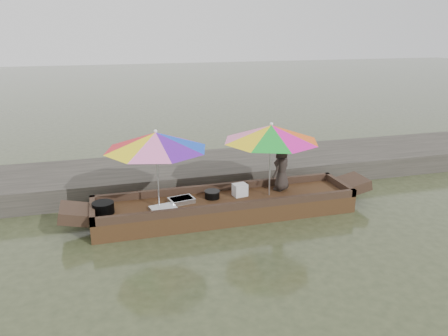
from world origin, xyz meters
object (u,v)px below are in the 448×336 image
object	(u,v)px
tray_scallop	(163,208)
charcoal_grill	(212,195)
vendor	(282,168)
umbrella_bow	(157,169)
umbrella_stern	(270,160)
tray_crayfish	(181,200)
boat_hull	(225,207)
cooking_pot	(103,208)
supply_bag	(240,190)

from	to	relation	value
tray_scallop	charcoal_grill	xyz separation A→B (m)	(1.07, 0.33, 0.04)
charcoal_grill	vendor	bearing A→B (deg)	2.41
umbrella_bow	umbrella_stern	bearing A→B (deg)	0.00
tray_crayfish	umbrella_bow	world-z (taller)	umbrella_bow
tray_crayfish	umbrella_stern	size ratio (longest dim) A/B	0.25
boat_hull	umbrella_bow	world-z (taller)	umbrella_bow
tray_scallop	tray_crayfish	bearing A→B (deg)	33.44
tray_scallop	umbrella_stern	distance (m)	2.39
cooking_pot	charcoal_grill	xyz separation A→B (m)	(2.18, 0.18, -0.04)
cooking_pot	tray_scallop	world-z (taller)	cooking_pot
cooking_pot	tray_crayfish	xyz separation A→B (m)	(1.52, 0.12, -0.06)
tray_scallop	vendor	size ratio (longest dim) A/B	0.49
boat_hull	umbrella_stern	size ratio (longest dim) A/B	2.71
supply_bag	boat_hull	bearing A→B (deg)	-160.65
supply_bag	vendor	size ratio (longest dim) A/B	0.28
tray_crayfish	tray_scallop	bearing A→B (deg)	-146.56
cooking_pot	tray_scallop	bearing A→B (deg)	-7.78
tray_crayfish	vendor	size ratio (longest dim) A/B	0.49
vendor	boat_hull	bearing A→B (deg)	-25.88
tray_crayfish	umbrella_bow	bearing A→B (deg)	-167.36
boat_hull	umbrella_stern	world-z (taller)	umbrella_stern
umbrella_stern	charcoal_grill	bearing A→B (deg)	172.44
vendor	umbrella_bow	world-z (taller)	umbrella_bow
vendor	tray_scallop	bearing A→B (deg)	-27.01
boat_hull	charcoal_grill	world-z (taller)	charcoal_grill
umbrella_bow	charcoal_grill	bearing A→B (deg)	8.07
charcoal_grill	umbrella_bow	distance (m)	1.33
supply_bag	umbrella_bow	distance (m)	1.83
boat_hull	umbrella_bow	size ratio (longest dim) A/B	2.70
charcoal_grill	umbrella_bow	xyz separation A→B (m)	(-1.12, -0.16, 0.70)
vendor	umbrella_stern	size ratio (longest dim) A/B	0.50
cooking_pot	supply_bag	distance (m)	2.77
vendor	umbrella_bow	xyz separation A→B (m)	(-2.67, -0.22, 0.28)
tray_scallop	vendor	bearing A→B (deg)	8.50
charcoal_grill	tray_crayfish	bearing A→B (deg)	-175.25
tray_scallop	supply_bag	size ratio (longest dim) A/B	1.74
supply_bag	umbrella_stern	world-z (taller)	umbrella_stern
boat_hull	supply_bag	xyz separation A→B (m)	(0.35, 0.12, 0.30)
boat_hull	cooking_pot	world-z (taller)	cooking_pot
charcoal_grill	supply_bag	xyz separation A→B (m)	(0.59, -0.03, 0.06)
charcoal_grill	cooking_pot	bearing A→B (deg)	-175.40
tray_crayfish	charcoal_grill	bearing A→B (deg)	4.75
cooking_pot	umbrella_stern	size ratio (longest dim) A/B	0.21
boat_hull	tray_scallop	distance (m)	1.33
boat_hull	umbrella_bow	bearing A→B (deg)	180.00
tray_crayfish	umbrella_bow	distance (m)	0.87
tray_crayfish	umbrella_stern	bearing A→B (deg)	-3.22
cooking_pot	vendor	distance (m)	3.76
boat_hull	umbrella_bow	xyz separation A→B (m)	(-1.36, 0.00, 0.95)
cooking_pot	vendor	world-z (taller)	vendor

